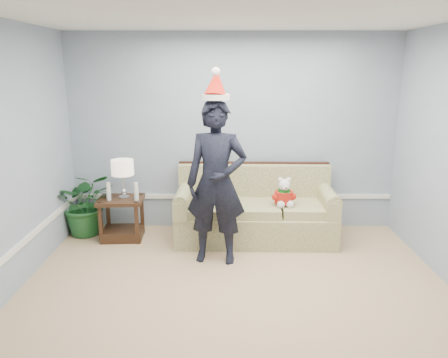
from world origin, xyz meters
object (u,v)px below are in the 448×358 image
at_px(man, 216,183).
at_px(teddy_bear, 284,195).
at_px(houseplant, 86,203).
at_px(table_lamp, 123,169).
at_px(side_table, 122,223).
at_px(sofa, 255,213).

height_order(man, teddy_bear, man).
bearing_deg(houseplant, table_lamp, -16.11).
bearing_deg(side_table, houseplant, 162.39).
bearing_deg(teddy_bear, sofa, 145.42).
xyz_separation_m(houseplant, man, (1.79, -0.83, 0.51)).
bearing_deg(sofa, side_table, -177.48).
bearing_deg(table_lamp, houseplant, 163.89).
distance_m(sofa, side_table, 1.78).
xyz_separation_m(side_table, teddy_bear, (2.13, -0.15, 0.43)).
distance_m(table_lamp, man, 1.40).
relative_size(sofa, table_lamp, 4.04).
bearing_deg(houseplant, man, -24.99).
relative_size(houseplant, man, 0.46).
bearing_deg(teddy_bear, houseplant, 167.06).
relative_size(sofa, houseplant, 2.36).
distance_m(table_lamp, teddy_bear, 2.11).
bearing_deg(table_lamp, teddy_bear, -4.12).
relative_size(side_table, houseplant, 0.69).
bearing_deg(houseplant, sofa, -3.02).
distance_m(table_lamp, houseplant, 0.78).
bearing_deg(side_table, teddy_bear, -3.99).
relative_size(sofa, side_table, 3.44).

